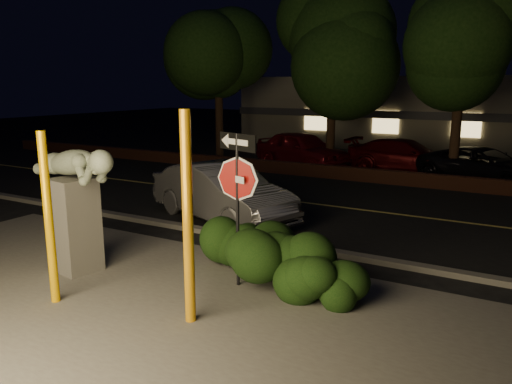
% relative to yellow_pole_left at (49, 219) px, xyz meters
% --- Properties ---
extents(ground, '(90.00, 90.00, 0.00)m').
position_rel_yellow_pole_left_xyz_m(ground, '(1.64, 11.59, -1.44)').
color(ground, black).
rests_on(ground, ground).
extents(patio, '(14.00, 6.00, 0.02)m').
position_rel_yellow_pole_left_xyz_m(patio, '(1.64, 0.59, -1.43)').
color(patio, '#4C4944').
rests_on(patio, ground).
extents(road, '(80.00, 8.00, 0.01)m').
position_rel_yellow_pole_left_xyz_m(road, '(1.64, 8.59, -1.43)').
color(road, black).
rests_on(road, ground).
extents(lane_marking, '(80.00, 0.12, 0.00)m').
position_rel_yellow_pole_left_xyz_m(lane_marking, '(1.64, 8.59, -1.42)').
color(lane_marking, '#B7A349').
rests_on(lane_marking, road).
extents(curb, '(80.00, 0.25, 0.12)m').
position_rel_yellow_pole_left_xyz_m(curb, '(1.64, 4.49, -1.38)').
color(curb, '#4C4944').
rests_on(curb, ground).
extents(brick_wall, '(40.00, 0.35, 0.50)m').
position_rel_yellow_pole_left_xyz_m(brick_wall, '(1.64, 12.89, -1.19)').
color(brick_wall, '#4A2417').
rests_on(brick_wall, ground).
extents(parking_lot, '(40.00, 12.00, 0.01)m').
position_rel_yellow_pole_left_xyz_m(parking_lot, '(1.64, 18.59, -1.43)').
color(parking_lot, black).
rests_on(parking_lot, ground).
extents(building, '(22.00, 10.20, 4.00)m').
position_rel_yellow_pole_left_xyz_m(building, '(1.64, 26.58, 0.56)').
color(building, '#665E51').
rests_on(building, ground).
extents(tree_far_a, '(4.60, 4.60, 7.43)m').
position_rel_yellow_pole_left_xyz_m(tree_far_a, '(-6.36, 14.59, 3.90)').
color(tree_far_a, black).
rests_on(tree_far_a, ground).
extents(tree_far_b, '(5.20, 5.20, 8.41)m').
position_rel_yellow_pole_left_xyz_m(tree_far_b, '(-0.86, 14.79, 4.62)').
color(tree_far_b, black).
rests_on(tree_far_b, ground).
extents(tree_far_c, '(4.80, 4.80, 7.84)m').
position_rel_yellow_pole_left_xyz_m(tree_far_c, '(4.14, 14.39, 4.22)').
color(tree_far_c, black).
rests_on(tree_far_c, ground).
extents(yellow_pole_left, '(0.14, 0.14, 2.87)m').
position_rel_yellow_pole_left_xyz_m(yellow_pole_left, '(0.00, 0.00, 0.00)').
color(yellow_pole_left, '#EDA902').
rests_on(yellow_pole_left, ground).
extents(yellow_pole_right, '(0.16, 0.16, 3.24)m').
position_rel_yellow_pole_left_xyz_m(yellow_pole_right, '(2.40, 0.55, 0.18)').
color(yellow_pole_right, orange).
rests_on(yellow_pole_right, ground).
extents(signpost, '(0.90, 0.32, 2.76)m').
position_rel_yellow_pole_left_xyz_m(signpost, '(2.30, 2.10, 0.53)').
color(signpost, black).
rests_on(signpost, ground).
extents(sculpture, '(2.32, 0.99, 2.48)m').
position_rel_yellow_pole_left_xyz_m(sculpture, '(-0.74, 1.17, 0.09)').
color(sculpture, '#4C4944').
rests_on(sculpture, ground).
extents(hedge_center, '(2.42, 1.70, 1.15)m').
position_rel_yellow_pole_left_xyz_m(hedge_center, '(2.12, 3.11, -0.86)').
color(hedge_center, black).
rests_on(hedge_center, ground).
extents(hedge_right, '(1.88, 1.01, 1.23)m').
position_rel_yellow_pole_left_xyz_m(hedge_right, '(3.03, 2.37, -0.82)').
color(hedge_right, black).
rests_on(hedge_right, ground).
extents(hedge_far_right, '(1.71, 1.42, 1.02)m').
position_rel_yellow_pole_left_xyz_m(hedge_far_right, '(3.97, 2.23, -0.93)').
color(hedge_far_right, black).
rests_on(hedge_far_right, ground).
extents(silver_sedan, '(4.86, 3.04, 1.51)m').
position_rel_yellow_pole_left_xyz_m(silver_sedan, '(-0.42, 5.73, -0.68)').
color(silver_sedan, '#9F9EA3').
rests_on(silver_sedan, ground).
extents(parked_car_red, '(4.97, 3.41, 1.57)m').
position_rel_yellow_pole_left_xyz_m(parked_car_red, '(-2.20, 14.81, -0.65)').
color(parked_car_red, maroon).
rests_on(parked_car_red, ground).
extents(parked_car_darkred, '(4.78, 2.00, 1.38)m').
position_rel_yellow_pole_left_xyz_m(parked_car_darkred, '(2.08, 15.62, -0.75)').
color(parked_car_darkred, '#460509').
rests_on(parked_car_darkred, ground).
extents(parked_car_dark, '(5.16, 3.75, 1.30)m').
position_rel_yellow_pole_left_xyz_m(parked_car_dark, '(5.17, 14.73, -0.78)').
color(parked_car_dark, black).
rests_on(parked_car_dark, ground).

